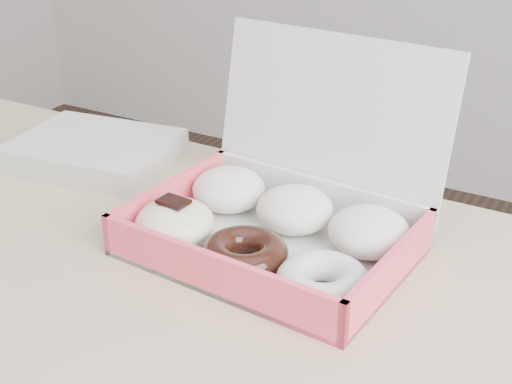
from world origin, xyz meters
The scene contains 3 objects.
table centered at (0.00, 0.00, 0.67)m, with size 1.20×0.80×0.75m.
donut_box centered at (0.18, 0.18, 0.79)m, with size 0.34×0.31×0.24m.
newspapers centered at (-0.18, 0.26, 0.77)m, with size 0.23×0.19×0.04m, color beige.
Camera 1 is at (0.54, -0.50, 1.20)m, focal length 50.00 mm.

